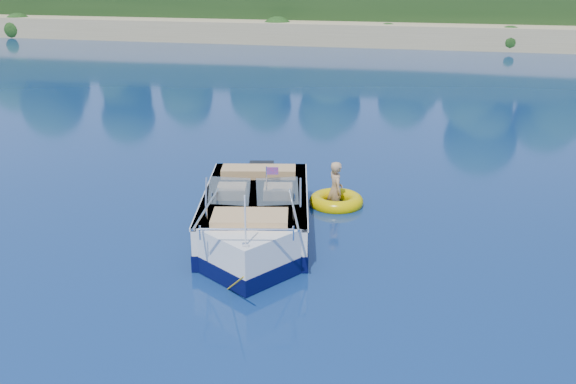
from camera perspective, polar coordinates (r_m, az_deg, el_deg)
name	(u,v)px	position (r m, az deg, el deg)	size (l,w,h in m)	color
ground	(224,270)	(12.15, -5.68, -6.87)	(160.00, 160.00, 0.00)	#0A2147
shoreline	(412,7)	(74.24, 10.99, 15.86)	(170.00, 59.00, 6.00)	tan
motorboat	(255,221)	(13.28, -2.95, -2.56)	(2.99, 5.98, 2.02)	white
tow_tube	(336,201)	(15.25, 4.31, -0.83)	(1.53, 1.53, 0.34)	#E1BD00
boy	(335,204)	(15.31, 4.17, -1.10)	(0.54, 0.35, 1.48)	tan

